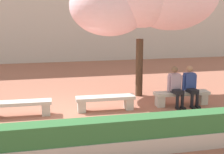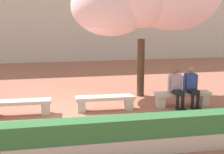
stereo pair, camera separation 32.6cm
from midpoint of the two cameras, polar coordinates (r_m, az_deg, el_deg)
ground_plane at (r=9.57m, az=-7.82°, el=-6.47°), size 100.00×100.00×0.00m
stone_bench_near_west at (r=9.50m, az=-15.56°, el=-5.00°), size 1.83×0.48×0.45m
stone_bench_center at (r=9.62m, az=-0.29°, el=-4.36°), size 1.83×0.48×0.45m
stone_bench_near_east at (r=10.38m, az=13.64°, el=-3.51°), size 1.83×0.48×0.45m
person_seated_left at (r=10.13m, az=12.56°, el=-1.52°), size 0.51×0.70×1.29m
person_seated_right at (r=10.35m, az=15.19°, el=-1.38°), size 0.51×0.69×1.29m
planter_hedge_foreground at (r=6.58m, az=-6.36°, el=-11.42°), size 13.14×0.50×0.80m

